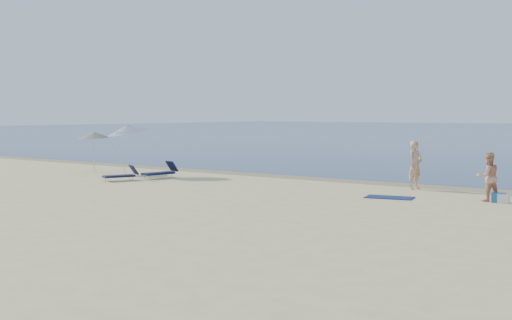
{
  "coord_description": "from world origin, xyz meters",
  "views": [
    {
      "loc": [
        12.09,
        -5.28,
        2.93
      ],
      "look_at": [
        -3.24,
        16.0,
        1.0
      ],
      "focal_mm": 45.0,
      "sensor_mm": 36.0,
      "label": 1
    }
  ],
  "objects": [
    {
      "name": "blue_cooler",
      "position": [
        6.37,
        16.26,
        0.16
      ],
      "size": [
        0.51,
        0.42,
        0.32
      ],
      "primitive_type": "cube",
      "rotation": [
        0.0,
        0.0,
        0.23
      ],
      "color": "#1B5695",
      "rests_on": "ground"
    },
    {
      "name": "person_right",
      "position": [
        5.98,
        16.38,
        0.81
      ],
      "size": [
        0.99,
        0.99,
        1.63
      ],
      "primitive_type": "imported",
      "rotation": [
        0.0,
        0.0,
        -2.35
      ],
      "color": "tan",
      "rests_on": "ground"
    },
    {
      "name": "person_left",
      "position": [
        2.74,
        18.15,
        0.94
      ],
      "size": [
        0.59,
        0.77,
        1.87
      ],
      "primitive_type": "imported",
      "rotation": [
        0.0,
        0.0,
        1.35
      ],
      "color": "tan",
      "rests_on": "ground"
    },
    {
      "name": "white_bag",
      "position": [
        6.53,
        16.25,
        0.15
      ],
      "size": [
        0.37,
        0.33,
        0.3
      ],
      "primitive_type": "cube",
      "rotation": [
        0.0,
        0.0,
        0.1
      ],
      "color": "silver",
      "rests_on": "ground"
    },
    {
      "name": "lounger_left",
      "position": [
        -8.2,
        15.54,
        0.27
      ],
      "size": [
        0.88,
        1.75,
        0.74
      ],
      "rotation": [
        0.0,
        0.0,
        -0.21
      ],
      "color": "#131636",
      "rests_on": "ground"
    },
    {
      "name": "umbrella_near",
      "position": [
        -10.79,
        15.96,
        2.17
      ],
      "size": [
        2.59,
        2.6,
        2.57
      ],
      "rotation": [
        0.0,
        0.0,
        -0.42
      ],
      "color": "silver",
      "rests_on": "ground"
    },
    {
      "name": "umbrella_far",
      "position": [
        -12.94,
        15.76,
        1.84
      ],
      "size": [
        1.87,
        1.88,
        2.08
      ],
      "rotation": [
        0.0,
        0.0,
        -0.22
      ],
      "color": "silver",
      "rests_on": "ground"
    },
    {
      "name": "lounger_right",
      "position": [
        -8.81,
        13.75,
        0.24
      ],
      "size": [
        1.05,
        1.59,
        0.67
      ],
      "rotation": [
        0.0,
        0.0,
        -0.41
      ],
      "color": "#151739",
      "rests_on": "ground"
    },
    {
      "name": "wet_sand_strip",
      "position": [
        0.0,
        19.4,
        0.0
      ],
      "size": [
        240.0,
        1.6,
        0.0
      ],
      "primitive_type": "cube",
      "color": "#847254",
      "rests_on": "ground"
    },
    {
      "name": "beach_towel",
      "position": [
        2.98,
        15.26,
        0.01
      ],
      "size": [
        1.76,
        1.21,
        0.03
      ],
      "primitive_type": "cube",
      "rotation": [
        0.0,
        0.0,
        0.21
      ],
      "color": "#0E1949",
      "rests_on": "ground"
    }
  ]
}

